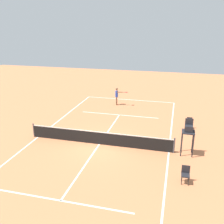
{
  "coord_description": "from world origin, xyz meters",
  "views": [
    {
      "loc": [
        -5.0,
        15.79,
        8.13
      ],
      "look_at": [
        0.3,
        -4.74,
        0.8
      ],
      "focal_mm": 41.45,
      "sensor_mm": 36.0,
      "label": 1
    }
  ],
  "objects_px": {
    "umpire_chair": "(188,131)",
    "courtside_chair_mid": "(189,123)",
    "player_serving": "(117,95)",
    "courtside_chair_near": "(186,174)",
    "tennis_ball": "(93,111)"
  },
  "relations": [
    {
      "from": "courtside_chair_near",
      "to": "tennis_ball",
      "type": "bearing_deg",
      "value": -49.54
    },
    {
      "from": "tennis_ball",
      "to": "courtside_chair_near",
      "type": "bearing_deg",
      "value": 130.46
    },
    {
      "from": "player_serving",
      "to": "courtside_chair_near",
      "type": "bearing_deg",
      "value": 21.63
    },
    {
      "from": "player_serving",
      "to": "courtside_chair_near",
      "type": "xyz_separation_m",
      "value": [
        -6.75,
        12.62,
        -0.56
      ]
    },
    {
      "from": "umpire_chair",
      "to": "courtside_chair_mid",
      "type": "distance_m",
      "value": 4.56
    },
    {
      "from": "player_serving",
      "to": "umpire_chair",
      "type": "bearing_deg",
      "value": 29.89
    },
    {
      "from": "courtside_chair_near",
      "to": "courtside_chair_mid",
      "type": "xyz_separation_m",
      "value": [
        -0.37,
        -7.74,
        0.0
      ]
    },
    {
      "from": "tennis_ball",
      "to": "umpire_chair",
      "type": "bearing_deg",
      "value": 142.28
    },
    {
      "from": "player_serving",
      "to": "courtside_chair_near",
      "type": "relative_size",
      "value": 1.91
    },
    {
      "from": "courtside_chair_mid",
      "to": "courtside_chair_near",
      "type": "bearing_deg",
      "value": 87.25
    },
    {
      "from": "courtside_chair_mid",
      "to": "player_serving",
      "type": "bearing_deg",
      "value": -34.4
    },
    {
      "from": "tennis_ball",
      "to": "courtside_chair_near",
      "type": "height_order",
      "value": "courtside_chair_near"
    },
    {
      "from": "courtside_chair_mid",
      "to": "umpire_chair",
      "type": "bearing_deg",
      "value": 86.69
    },
    {
      "from": "tennis_ball",
      "to": "courtside_chair_mid",
      "type": "height_order",
      "value": "courtside_chair_mid"
    },
    {
      "from": "umpire_chair",
      "to": "courtside_chair_near",
      "type": "distance_m",
      "value": 3.48
    }
  ]
}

